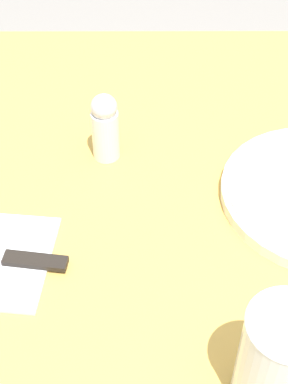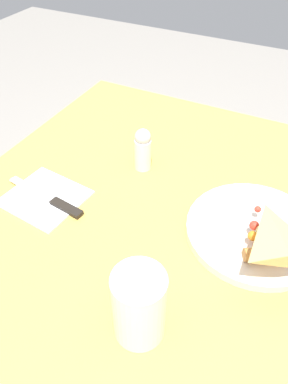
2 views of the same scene
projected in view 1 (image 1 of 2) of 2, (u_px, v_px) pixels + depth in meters
dining_table at (202, 267)px, 0.82m from camera, size 0.90×0.89×0.74m
milk_glass at (279, 363)px, 0.53m from camera, size 0.08×0.08×0.13m
salt_shaker at (105, 127)px, 0.78m from camera, size 0.04×0.04×0.10m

